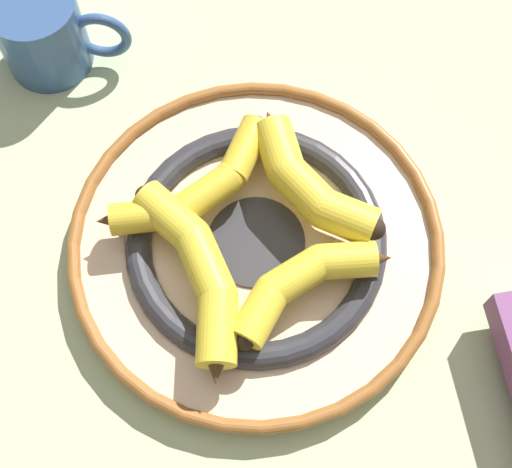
{
  "coord_description": "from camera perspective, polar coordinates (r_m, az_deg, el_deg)",
  "views": [
    {
      "loc": [
        0.01,
        -0.24,
        0.66
      ],
      "look_at": [
        0.02,
        0.02,
        0.04
      ],
      "focal_mm": 50.0,
      "sensor_mm": 36.0,
      "label": 1
    }
  ],
  "objects": [
    {
      "name": "banana_b",
      "position": [
        0.64,
        -4.6,
        -3.12
      ],
      "size": [
        0.1,
        0.19,
        0.04
      ],
      "rotation": [
        0.0,
        0.0,
        1.95
      ],
      "color": "yellow",
      "rests_on": "decorative_bowl"
    },
    {
      "name": "ground_plane",
      "position": [
        0.7,
        -1.85,
        -3.14
      ],
      "size": [
        2.8,
        2.8,
        0.0
      ],
      "primitive_type": "plane",
      "color": "#B2C693"
    },
    {
      "name": "banana_c",
      "position": [
        0.68,
        -4.78,
        3.63
      ],
      "size": [
        0.17,
        0.12,
        0.03
      ],
      "rotation": [
        0.0,
        0.0,
        0.62
      ],
      "color": "gold",
      "rests_on": "decorative_bowl"
    },
    {
      "name": "banana_d",
      "position": [
        0.68,
        4.08,
        4.13
      ],
      "size": [
        0.12,
        0.15,
        0.04
      ],
      "rotation": [
        0.0,
        0.0,
        -0.9
      ],
      "color": "yellow",
      "rests_on": "decorative_bowl"
    },
    {
      "name": "coffee_mug",
      "position": [
        0.82,
        -16.59,
        15.19
      ],
      "size": [
        0.14,
        0.09,
        0.09
      ],
      "rotation": [
        0.0,
        0.0,
        6.2
      ],
      "color": "#335184",
      "rests_on": "ground_plane"
    },
    {
      "name": "banana_a",
      "position": [
        0.64,
        3.85,
        -3.79
      ],
      "size": [
        0.15,
        0.1,
        0.03
      ],
      "rotation": [
        0.0,
        0.0,
        3.68
      ],
      "color": "yellow",
      "rests_on": "decorative_bowl"
    },
    {
      "name": "decorative_bowl",
      "position": [
        0.69,
        -0.0,
        -0.71
      ],
      "size": [
        0.37,
        0.37,
        0.04
      ],
      "color": "beige",
      "rests_on": "ground_plane"
    }
  ]
}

